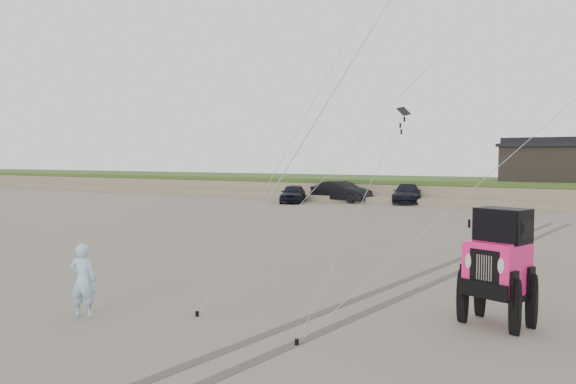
# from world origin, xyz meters

# --- Properties ---
(ground) EXTENTS (160.00, 160.00, 0.00)m
(ground) POSITION_xyz_m (0.00, 0.00, 0.00)
(ground) COLOR #6B6054
(ground) RESTS_ON ground
(dune_ridge) EXTENTS (160.00, 14.25, 1.73)m
(dune_ridge) POSITION_xyz_m (0.00, 37.50, 0.82)
(dune_ridge) COLOR #7A6B54
(dune_ridge) RESTS_ON ground
(cabin) EXTENTS (6.40, 5.40, 3.35)m
(cabin) POSITION_xyz_m (2.00, 37.00, 3.24)
(cabin) COLOR black
(cabin) RESTS_ON dune_ridge
(truck_a) EXTENTS (3.09, 4.52, 1.43)m
(truck_a) POSITION_xyz_m (-15.11, 27.97, 0.72)
(truck_a) COLOR black
(truck_a) RESTS_ON ground
(truck_b) EXTENTS (5.27, 2.75, 1.65)m
(truck_b) POSITION_xyz_m (-12.15, 30.50, 0.83)
(truck_b) COLOR black
(truck_b) RESTS_ON ground
(truck_c) EXTENTS (3.32, 5.48, 1.49)m
(truck_c) POSITION_xyz_m (-7.12, 31.72, 0.74)
(truck_c) COLOR black
(truck_c) RESTS_ON ground
(jeep) EXTENTS (3.90, 5.76, 1.98)m
(jeep) POSITION_xyz_m (4.24, 2.09, 0.99)
(jeep) COLOR #FF1F76
(jeep) RESTS_ON ground
(man) EXTENTS (0.70, 0.59, 1.64)m
(man) POSITION_xyz_m (-3.85, -1.75, 0.82)
(man) COLOR #98CEEC
(man) RESTS_ON ground
(stake_main) EXTENTS (0.08, 0.08, 0.12)m
(stake_main) POSITION_xyz_m (-1.67, -0.49, 0.06)
(stake_main) COLOR black
(stake_main) RESTS_ON ground
(stake_aux) EXTENTS (0.08, 0.08, 0.12)m
(stake_aux) POSITION_xyz_m (1.19, -1.07, 0.06)
(stake_aux) COLOR black
(stake_aux) RESTS_ON ground
(tire_tracks) EXTENTS (5.22, 29.74, 0.01)m
(tire_tracks) POSITION_xyz_m (2.00, 8.00, 0.00)
(tire_tracks) COLOR #4C443D
(tire_tracks) RESTS_ON ground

